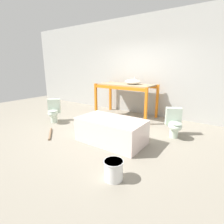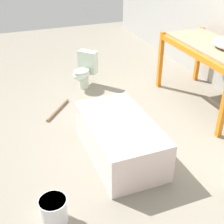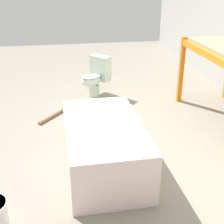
{
  "view_description": "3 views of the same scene",
  "coord_description": "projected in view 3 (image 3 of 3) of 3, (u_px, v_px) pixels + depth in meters",
  "views": [
    {
      "loc": [
        2.61,
        -3.47,
        1.64
      ],
      "look_at": [
        0.49,
        -0.46,
        0.66
      ],
      "focal_mm": 28.0,
      "sensor_mm": 36.0,
      "label": 1
    },
    {
      "loc": [
        3.63,
        -1.86,
        2.64
      ],
      "look_at": [
        0.4,
        -0.61,
        0.6
      ],
      "focal_mm": 50.0,
      "sensor_mm": 36.0,
      "label": 2
    },
    {
      "loc": [
        3.43,
        -0.98,
        1.98
      ],
      "look_at": [
        0.32,
        -0.43,
        0.56
      ],
      "focal_mm": 50.0,
      "sensor_mm": 36.0,
      "label": 3
    }
  ],
  "objects": [
    {
      "name": "toilet_far",
      "position": [
        96.0,
        76.0,
        5.35
      ],
      "size": [
        0.59,
        0.61,
        0.67
      ],
      "rotation": [
        0.0,
        0.0,
        0.73
      ],
      "color": "silver",
      "rests_on": "ground_plane"
    },
    {
      "name": "bathtub_main",
      "position": [
        104.0,
        143.0,
        3.35
      ],
      "size": [
        1.46,
        0.8,
        0.53
      ],
      "rotation": [
        0.0,
        0.0,
        0.01
      ],
      "color": "silver",
      "rests_on": "ground_plane"
    },
    {
      "name": "ground_plane",
      "position": [
        140.0,
        139.0,
        4.04
      ],
      "size": [
        12.0,
        12.0,
        0.0
      ],
      "primitive_type": "plane",
      "color": "gray"
    },
    {
      "name": "loose_pipe",
      "position": [
        56.0,
        114.0,
        4.69
      ],
      "size": [
        0.6,
        0.51,
        0.05
      ],
      "color": "#8C6B4C",
      "rests_on": "ground_plane"
    }
  ]
}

